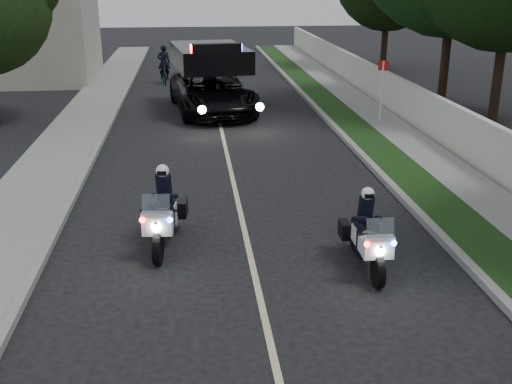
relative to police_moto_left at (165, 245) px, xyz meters
The scene contains 19 objects.
ground 4.67m from the police_moto_left, 68.48° to the right, with size 120.00×120.00×0.00m, color black.
curb_right 8.11m from the police_moto_left, 44.23° to the left, with size 0.20×60.00×0.15m, color gray.
grass_verge 8.63m from the police_moto_left, 40.99° to the left, with size 1.20×60.00×0.16m, color #193814.
sidewalk_right 9.65m from the police_moto_left, 35.92° to the left, with size 1.40×60.00×0.16m, color gray.
property_wall 10.50m from the police_moto_left, 32.70° to the left, with size 0.22×60.00×1.50m, color beige.
curb_left 6.14m from the police_moto_left, 112.88° to the left, with size 0.20×60.00×0.15m, color gray.
sidewalk_left 6.65m from the police_moto_left, 121.65° to the left, with size 2.00×60.00×0.16m, color gray.
building_far 23.45m from the police_moto_left, 110.94° to the left, with size 8.00×6.00×7.00m, color #A8A396.
lane_marking 5.91m from the police_moto_left, 73.17° to the left, with size 0.12×50.00×0.01m, color #BFB78C.
police_moto_left is the anchor object (origin of this frame).
police_moto_right 4.13m from the police_moto_left, 20.22° to the right, with size 0.65×1.87×1.59m, color white, non-canonical shape.
police_suv 13.08m from the police_moto_left, 83.30° to the left, with size 2.92×6.30×3.06m, color black.
bicycle 20.10m from the police_moto_left, 91.81° to the left, with size 0.53×1.52×0.80m, color black.
cyclist 20.10m from the police_moto_left, 91.81° to the left, with size 0.63×0.42×1.74m, color black.
sign_post 12.83m from the police_moto_left, 53.04° to the left, with size 0.38×0.38×2.43m, color red, non-canonical shape.
tree_right_c 15.71m from the police_moto_left, 39.82° to the left, with size 7.21×7.21×12.01m, color #183410, non-canonical shape.
tree_right_d 16.83m from the police_moto_left, 48.86° to the left, with size 7.95×7.95×13.26m, color #184115, non-canonical shape.
tree_right_e 26.42m from the police_moto_left, 63.11° to the left, with size 6.08×6.08×10.14m, color black, non-canonical shape.
tree_left_far 26.43m from the police_moto_left, 107.77° to the left, with size 5.99×5.99×9.99m, color black, non-canonical shape.
Camera 1 is at (-1.09, -7.47, 5.34)m, focal length 43.08 mm.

